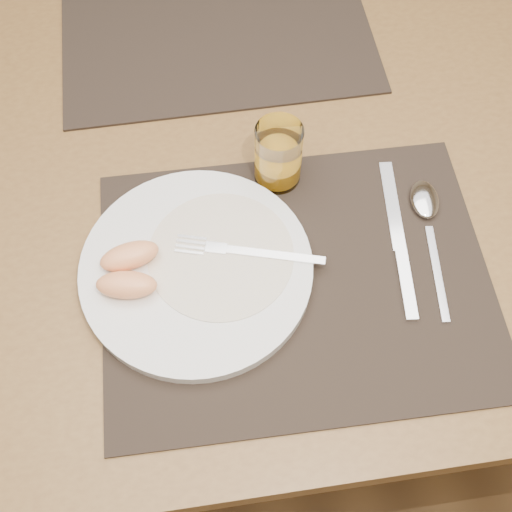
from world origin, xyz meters
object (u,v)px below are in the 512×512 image
object	(u,v)px
placemat_near	(296,280)
spoon	(426,210)
fork	(237,251)
juice_glass	(278,157)
table	(248,174)
knife	(400,250)
placemat_far	(215,22)
plate	(196,269)

from	to	relation	value
placemat_near	spoon	xyz separation A→B (m)	(0.17, 0.07, 0.01)
fork	spoon	bearing A→B (deg)	7.24
spoon	juice_glass	size ratio (longest dim) A/B	2.18
table	knife	world-z (taller)	knife
placemat_near	placemat_far	bearing A→B (deg)	95.88
placemat_far	fork	distance (m)	0.40
plate	fork	world-z (taller)	fork
table	spoon	bearing A→B (deg)	-37.02
placemat_far	spoon	world-z (taller)	spoon
placemat_far	fork	world-z (taller)	fork
fork	table	bearing A→B (deg)	78.36
placemat_near	spoon	distance (m)	0.19
plate	fork	distance (m)	0.05
placemat_far	table	bearing A→B (deg)	-85.37
plate	spoon	distance (m)	0.29
table	knife	bearing A→B (deg)	-52.15
plate	knife	distance (m)	0.24
plate	juice_glass	xyz separation A→B (m)	(0.11, 0.12, 0.03)
spoon	knife	bearing A→B (deg)	-132.51
placemat_far	fork	xyz separation A→B (m)	(-0.02, -0.40, 0.02)
table	placemat_near	distance (m)	0.24
table	plate	distance (m)	0.23
placemat_far	knife	size ratio (longest dim) A/B	2.04
placemat_far	plate	distance (m)	0.42
placemat_far	juice_glass	xyz separation A→B (m)	(0.05, -0.29, 0.04)
placemat_far	plate	world-z (taller)	plate
juice_glass	fork	bearing A→B (deg)	-120.91
table	spoon	xyz separation A→B (m)	(0.20, -0.15, 0.09)
fork	juice_glass	bearing A→B (deg)	59.09
fork	juice_glass	xyz separation A→B (m)	(0.07, 0.11, 0.02)
spoon	juice_glass	world-z (taller)	juice_glass
knife	spoon	bearing A→B (deg)	47.49
placemat_far	plate	xyz separation A→B (m)	(-0.07, -0.41, 0.01)
placemat_far	knife	bearing A→B (deg)	-67.56
placemat_near	plate	size ratio (longest dim) A/B	1.67
placemat_far	plate	size ratio (longest dim) A/B	1.67
placemat_near	plate	bearing A→B (deg)	167.01
knife	fork	bearing A→B (deg)	174.43
plate	juice_glass	bearing A→B (deg)	46.84
spoon	plate	bearing A→B (deg)	-171.62
placemat_near	juice_glass	distance (m)	0.15
plate	spoon	bearing A→B (deg)	8.38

